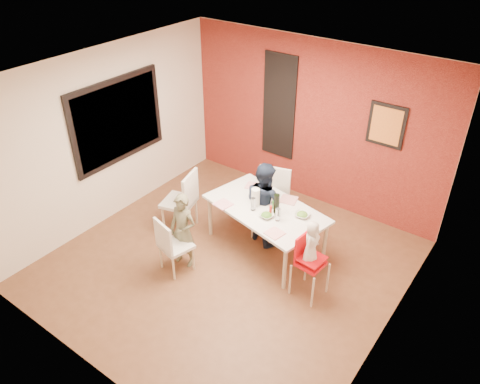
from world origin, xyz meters
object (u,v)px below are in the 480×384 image
Objects in this scene: chair_near at (171,244)px; chair_far at (272,198)px; chair_left at (184,198)px; toddler at (311,243)px; high_chair at (308,260)px; paper_towel_roll at (255,197)px; child_near at (183,231)px; child_far at (264,203)px; dining_table at (266,211)px; wine_bottle at (276,204)px.

chair_far is at bearing -95.41° from chair_near.
toddler is (2.22, -0.11, 0.27)m from chair_left.
high_chair is 1.21m from paper_towel_roll.
paper_towel_roll is (0.57, 0.90, 0.29)m from child_near.
paper_towel_roll is (1.10, 0.30, 0.29)m from chair_left.
paper_towel_roll is (-0.00, -0.22, 0.20)m from child_far.
wine_bottle is at bearing -12.22° from dining_table.
high_chair is (0.94, -0.45, -0.11)m from dining_table.
paper_towel_roll is (0.59, 1.13, 0.37)m from chair_near.
child_far is at bearing -99.78° from chair_far.
toddler is 1.95× the size of wine_bottle.
chair_near is 1.41× the size of toddler.
toddler is at bearing 167.39° from child_far.
child_far is (1.11, 0.52, 0.08)m from chair_left.
dining_table is at bearing 167.78° from wine_bottle.
child_near is 1.85× the size of toddler.
high_chair is 0.91m from wine_bottle.
toddler is at bearing -95.23° from high_chair.
child_near is 3.61× the size of wine_bottle.
dining_table is 1.46× the size of child_far.
child_far is at bearing 65.95° from high_chair.
child_far is (-0.15, 0.18, -0.01)m from dining_table.
chair_far is at bearing 46.68° from toddler.
dining_table is 1.87× the size of chair_left.
chair_near is 0.95× the size of high_chair.
child_near reaches higher than dining_table.
wine_bottle reaches higher than paper_towel_roll.
chair_far is 3.87× the size of paper_towel_roll.
chair_far is (0.57, 1.60, 0.11)m from chair_near.
high_chair is at bearing -25.35° from dining_table.
child_near is 0.87× the size of child_far.
chair_left is at bearing -44.33° from chair_near.
chair_near is 1.89m from toddler.
high_chair is 0.29m from toddler.
chair_left reaches higher than chair_near.
dining_table is 0.47m from chair_far.
child_near is (0.02, 0.23, 0.08)m from chair_near.
toddler reaches higher than chair_left.
wine_bottle is at bearing -0.02° from paper_towel_roll.
wine_bottle is 0.35m from paper_towel_roll.
chair_left is 0.80m from child_near.
chair_left is at bearing 41.79° from child_far.
wine_bottle reaches higher than high_chair.
dining_table is 6.06× the size of wine_bottle.
chair_near is 1.52m from wine_bottle.
wine_bottle is at bearing -115.40° from chair_near.
child_far is at bearing 147.37° from wine_bottle.
child_far is 4.79× the size of paper_towel_roll.
child_near is 1.78m from toddler.
toddler is (1.14, -0.88, 0.25)m from chair_far.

